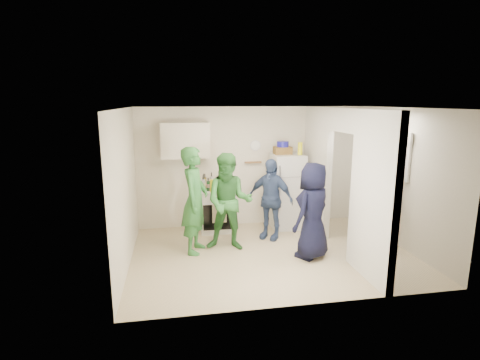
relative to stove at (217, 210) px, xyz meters
name	(u,v)px	position (x,y,z in m)	size (l,w,h in m)	color
floor	(272,254)	(0.80, -1.37, -0.43)	(4.80, 4.80, 0.00)	beige
wall_back	(253,167)	(0.80, 0.33, 0.82)	(4.80, 4.80, 0.00)	silver
wall_front	(309,213)	(0.80, -3.07, 0.82)	(4.80, 4.80, 0.00)	silver
wall_left	(125,190)	(-1.60, -1.37, 0.82)	(3.40, 3.40, 0.00)	silver
wall_right	(404,179)	(3.20, -1.37, 0.82)	(3.40, 3.40, 0.00)	silver
ceiling	(275,108)	(0.80, -1.37, 2.07)	(4.80, 4.80, 0.00)	white
partition_pier_back	(317,170)	(2.00, -0.27, 0.82)	(0.12, 1.20, 2.50)	silver
partition_pier_front	(373,197)	(2.00, -2.47, 0.82)	(0.12, 1.20, 2.50)	silver
partition_header	(344,120)	(2.00, -1.37, 1.87)	(0.12, 1.00, 0.40)	silver
stove	(217,210)	(0.00, 0.00, 0.00)	(0.73, 0.61, 0.87)	white
upper_cabinet	(185,140)	(-0.60, 0.15, 1.42)	(0.95, 0.34, 0.70)	silver
fridge	(287,191)	(1.45, -0.03, 0.34)	(0.64, 0.62, 1.55)	silver
wicker_basket	(283,150)	(1.35, 0.02, 1.19)	(0.35, 0.25, 0.15)	brown
blue_bowl	(283,144)	(1.35, 0.02, 1.32)	(0.24, 0.24, 0.11)	#181594
yellow_cup_stack_top	(300,149)	(1.67, -0.13, 1.24)	(0.09, 0.09, 0.25)	#FFFD15
wall_clock	(255,145)	(0.85, 0.31, 1.27)	(0.22, 0.22, 0.03)	white
spice_shelf	(253,162)	(0.80, 0.28, 0.92)	(0.35, 0.08, 0.03)	olive
nook_window	(398,155)	(3.18, -1.17, 1.22)	(0.03, 0.70, 0.80)	black
nook_window_frame	(397,155)	(3.16, -1.17, 1.22)	(0.04, 0.76, 0.86)	white
nook_valance	(398,136)	(3.14, -1.17, 1.57)	(0.04, 0.82, 0.18)	white
yellow_cup_stack_stove	(212,186)	(-0.12, -0.22, 0.56)	(0.09, 0.09, 0.25)	yellow
red_cup	(229,188)	(0.22, -0.20, 0.49)	(0.09, 0.09, 0.12)	red
person_green_left	(195,200)	(-0.50, -1.02, 0.50)	(0.68, 0.45, 1.86)	#306C2B
person_green_center	(229,202)	(0.10, -1.01, 0.43)	(0.84, 0.66, 1.74)	#367A36
person_denim	(270,199)	(0.95, -0.61, 0.34)	(0.91, 0.38, 1.56)	#354C75
person_navy	(313,211)	(1.42, -1.61, 0.38)	(0.80, 0.52, 1.63)	black
person_nook	(372,196)	(2.77, -1.10, 0.44)	(1.13, 0.65, 1.75)	black
bottle_a	(204,181)	(-0.26, 0.11, 0.59)	(0.06, 0.06, 0.31)	brown
bottle_b	(208,184)	(-0.19, -0.10, 0.56)	(0.07, 0.07, 0.26)	#184827
bottle_c	(212,180)	(-0.09, 0.16, 0.59)	(0.06, 0.06, 0.32)	silver
bottle_d	(218,183)	(0.01, -0.03, 0.57)	(0.06, 0.06, 0.27)	maroon
bottle_e	(221,181)	(0.10, 0.19, 0.57)	(0.06, 0.06, 0.27)	#9BA8AC
bottle_f	(226,181)	(0.19, 0.03, 0.59)	(0.06, 0.06, 0.31)	black
bottle_g	(229,181)	(0.26, 0.15, 0.56)	(0.06, 0.06, 0.25)	olive
bottle_h	(203,183)	(-0.28, -0.14, 0.60)	(0.08, 0.08, 0.33)	silver
bottle_i	(218,182)	(0.04, 0.11, 0.56)	(0.06, 0.06, 0.25)	brown
bottle_j	(232,182)	(0.29, -0.12, 0.59)	(0.06, 0.06, 0.31)	#21541C
bottle_k	(205,182)	(-0.24, 0.05, 0.59)	(0.06, 0.06, 0.32)	brown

